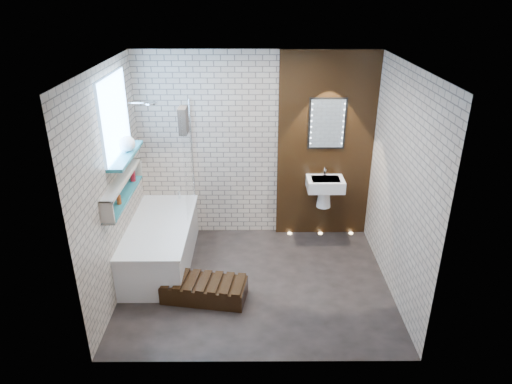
{
  "coord_description": "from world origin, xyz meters",
  "views": [
    {
      "loc": [
        -0.02,
        -4.68,
        3.35
      ],
      "look_at": [
        0.0,
        0.15,
        1.15
      ],
      "focal_mm": 32.24,
      "sensor_mm": 36.0,
      "label": 1
    }
  ],
  "objects_px": {
    "bath_screen": "(188,159)",
    "led_mirror": "(327,124)",
    "walnut_step": "(205,290)",
    "bathtub": "(161,243)",
    "washbasin": "(325,188)"
  },
  "relations": [
    {
      "from": "bath_screen",
      "to": "washbasin",
      "type": "height_order",
      "value": "bath_screen"
    },
    {
      "from": "walnut_step",
      "to": "bathtub",
      "type": "bearing_deg",
      "value": 129.8
    },
    {
      "from": "washbasin",
      "to": "bath_screen",
      "type": "bearing_deg",
      "value": -174.22
    },
    {
      "from": "led_mirror",
      "to": "walnut_step",
      "type": "relative_size",
      "value": 0.73
    },
    {
      "from": "led_mirror",
      "to": "walnut_step",
      "type": "distance_m",
      "value": 2.67
    },
    {
      "from": "bathtub",
      "to": "walnut_step",
      "type": "height_order",
      "value": "bathtub"
    },
    {
      "from": "bath_screen",
      "to": "led_mirror",
      "type": "height_order",
      "value": "led_mirror"
    },
    {
      "from": "bath_screen",
      "to": "bathtub",
      "type": "bearing_deg",
      "value": -128.9
    },
    {
      "from": "washbasin",
      "to": "led_mirror",
      "type": "relative_size",
      "value": 0.83
    },
    {
      "from": "bath_screen",
      "to": "washbasin",
      "type": "relative_size",
      "value": 2.41
    },
    {
      "from": "bathtub",
      "to": "led_mirror",
      "type": "distance_m",
      "value": 2.68
    },
    {
      "from": "bathtub",
      "to": "led_mirror",
      "type": "relative_size",
      "value": 2.49
    },
    {
      "from": "bath_screen",
      "to": "led_mirror",
      "type": "relative_size",
      "value": 2.0
    },
    {
      "from": "bath_screen",
      "to": "walnut_step",
      "type": "xyz_separation_m",
      "value": [
        0.27,
        -1.19,
        -1.17
      ]
    },
    {
      "from": "bath_screen",
      "to": "led_mirror",
      "type": "bearing_deg",
      "value": 10.66
    }
  ]
}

